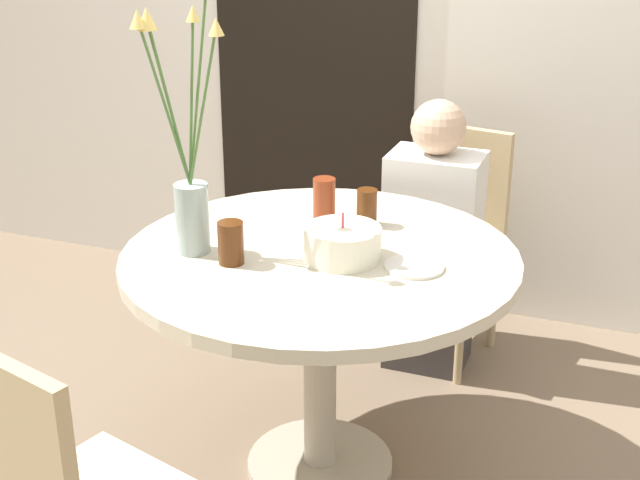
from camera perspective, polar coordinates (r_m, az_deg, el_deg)
ground_plane at (r=2.99m, az=0.00°, el=-14.30°), size 16.00×16.00×0.00m
wall_back at (r=3.72m, az=7.66°, el=14.63°), size 8.00×0.05×2.60m
doorway_panel at (r=3.90m, az=-0.42°, el=11.05°), size 0.90×0.01×2.05m
dining_table at (r=2.66m, az=0.00°, el=-3.34°), size 1.17×1.17×0.76m
chair_left_flank at (r=3.51m, az=8.30°, el=0.55°), size 0.47×0.47×0.89m
birthday_cake at (r=2.55m, az=1.45°, el=-0.23°), size 0.22×0.22×0.14m
flower_vase at (r=2.56m, az=-8.54°, el=4.38°), size 0.29×0.14×0.77m
side_plate at (r=2.52m, az=6.05°, el=-1.72°), size 0.17×0.17×0.01m
drink_glass_0 at (r=2.86m, az=0.27°, el=2.70°), size 0.07×0.07×0.13m
drink_glass_1 at (r=2.53m, az=-5.73°, el=-0.18°), size 0.07×0.07×0.12m
drink_glass_2 at (r=2.81m, az=3.02°, el=2.11°), size 0.06×0.06×0.12m
person_boy at (r=3.37m, az=7.20°, el=-0.38°), size 0.34×0.24×1.05m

